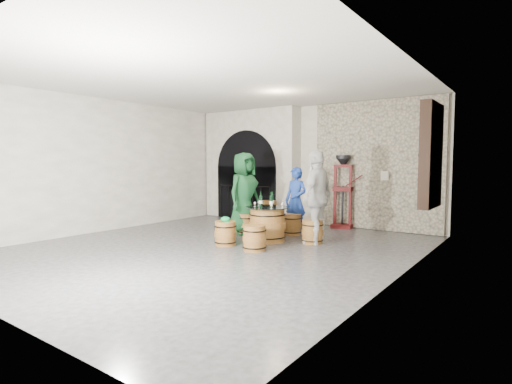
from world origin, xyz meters
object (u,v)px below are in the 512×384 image
Objects in this scene: person_green at (244,193)px; wine_bottle_left at (261,201)px; barrel_stool_near_left at (225,233)px; person_white at (317,197)px; barrel_table at (267,224)px; barrel_stool_right at (312,232)px; person_blue at (296,201)px; barrel_stool_near_right at (254,238)px; side_barrel at (269,212)px; barrel_stool_far at (292,224)px; barrel_stool_left at (246,224)px; corking_press at (343,186)px; wine_bottle_center at (271,201)px; wine_bottle_right at (272,200)px.

wine_bottle_left is at bearing -116.22° from person_green.
barrel_stool_near_left is 0.25× the size of person_white.
barrel_stool_right is (0.88, 0.35, -0.12)m from barrel_table.
person_green is 1.22m from person_blue.
barrel_stool_near_right is (-0.57, -1.25, 0.00)m from barrel_stool_right.
barrel_stool_far is at bearing -37.77° from side_barrel.
wine_bottle_left reaches higher than barrel_stool_near_left.
barrel_stool_near_right is (1.18, -1.30, 0.00)m from barrel_stool_left.
barrel_table is 1.94× the size of barrel_stool_left.
person_white is 2.19m from corking_press.
wine_bottle_left is at bearing -60.34° from side_barrel.
barrel_stool_right is 2.72m from side_barrel.
barrel_stool_right is 1.06m from wine_bottle_center.
barrel_stool_right is 1.79m from barrel_stool_near_left.
corking_press is at bearing 74.49° from wine_bottle_left.
corking_press is (0.59, 2.54, 0.71)m from barrel_table.
barrel_stool_near_left is 2.09m from person_blue.
barrel_stool_far is 1.50× the size of wine_bottle_left.
wine_bottle_left and wine_bottle_right have the same top height.
person_blue is 2.44× the size of side_barrel.
person_white is at bearing -31.43° from barrel_stool_far.
barrel_stool_right and barrel_stool_near_right have the same top height.
barrel_stool_left is 1.00× the size of barrel_stool_far.
corking_press is (0.57, 2.40, 0.21)m from wine_bottle_right.
corking_press is at bearing 70.82° from barrel_stool_far.
barrel_stool_near_right is 1.61m from person_white.
person_blue reaches higher than wine_bottle_left.
barrel_stool_near_left is at bearing -115.91° from wine_bottle_right.
barrel_stool_near_right is 0.26× the size of person_green.
barrel_stool_far is 1.32m from person_green.
wine_bottle_right is at bearing -101.71° from person_green.
barrel_stool_near_left is 0.26× the size of person_green.
wine_bottle_center is at bearing -16.07° from barrel_table.
person_white is (0.08, 0.03, 0.72)m from barrel_stool_right.
barrel_stool_left is at bearing 155.37° from barrel_table.
person_white is (0.93, -0.57, 0.72)m from barrel_stool_far.
wine_bottle_right is at bearing -77.04° from person_white.
person_green reaches higher than barrel_stool_far.
barrel_stool_right is at bearing 13.70° from wine_bottle_right.
barrel_stool_right is 1.08m from wine_bottle_right.
corking_press is (1.05, 3.38, 0.84)m from barrel_stool_near_left.
barrel_stool_left is 1.00× the size of barrel_stool_right.
person_white is (1.91, -0.05, 0.01)m from person_green.
wine_bottle_right is at bearing -85.31° from person_blue.
barrel_table is at bearing -86.59° from person_blue.
barrel_stool_near_right is 0.76× the size of side_barrel.
side_barrel reaches higher than barrel_stool_far.
person_white reaches higher than person_green.
barrel_table reaches higher than barrel_stool_left.
person_blue reaches higher than barrel_stool_left.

